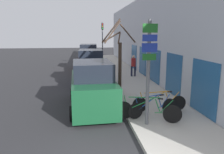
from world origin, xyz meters
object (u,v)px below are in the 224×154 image
object	(u,v)px
bicycle_0	(147,111)
parked_car_2	(89,58)
parked_car_1	(91,68)
bicycle_2	(159,103)
parked_car_0	(92,87)
pedestrian_near	(133,64)
bicycle_1	(153,107)
traffic_light	(102,38)
street_tree	(119,59)
signpost	(148,69)

from	to	relation	value
bicycle_0	parked_car_2	xyz separation A→B (m)	(-1.80, 13.79, 0.55)
parked_car_1	parked_car_2	world-z (taller)	parked_car_2
bicycle_2	parked_car_0	xyz separation A→B (m)	(-2.85, 1.27, 0.49)
parked_car_1	pedestrian_near	xyz separation A→B (m)	(3.39, 1.13, 0.02)
parked_car_0	pedestrian_near	bearing A→B (deg)	60.16
bicycle_1	parked_car_1	world-z (taller)	parked_car_1
bicycle_2	parked_car_1	distance (m)	7.41
bicycle_2	traffic_light	bearing A→B (deg)	4.99
street_tree	traffic_light	world-z (taller)	traffic_light
parked_car_1	street_tree	world-z (taller)	street_tree
parked_car_0	pedestrian_near	distance (m)	7.65
signpost	parked_car_0	world-z (taller)	signpost
bicycle_1	street_tree	world-z (taller)	street_tree
parked_car_2	street_tree	distance (m)	9.97
bicycle_0	parked_car_1	bearing A→B (deg)	34.59
bicycle_0	parked_car_1	distance (m)	8.08
bicycle_0	pedestrian_near	size ratio (longest dim) A/B	1.46
bicycle_2	pedestrian_near	distance (m)	8.07
signpost	bicycle_1	size ratio (longest dim) A/B	1.74
bicycle_2	pedestrian_near	xyz separation A→B (m)	(0.73, 8.02, 0.56)
bicycle_1	traffic_light	world-z (taller)	traffic_light
bicycle_2	parked_car_0	distance (m)	3.16
parked_car_1	bicycle_1	bearing A→B (deg)	-70.68
street_tree	traffic_light	distance (m)	10.53
signpost	parked_car_0	size ratio (longest dim) A/B	0.80
bicycle_0	parked_car_1	xyz separation A→B (m)	(-1.83, 7.85, 0.52)
bicycle_0	street_tree	bearing A→B (deg)	28.16
parked_car_1	traffic_light	xyz separation A→B (m)	(1.45, 6.60, 1.94)
bicycle_2	street_tree	bearing A→B (deg)	23.24
bicycle_2	pedestrian_near	world-z (taller)	pedestrian_near
bicycle_2	parked_car_1	xyz separation A→B (m)	(-2.66, 6.89, 0.55)
parked_car_0	street_tree	bearing A→B (deg)	46.28
parked_car_2	traffic_light	distance (m)	2.48
parked_car_0	street_tree	world-z (taller)	street_tree
bicycle_0	parked_car_0	xyz separation A→B (m)	(-2.02, 2.23, 0.47)
signpost	bicycle_2	distance (m)	2.33
bicycle_1	street_tree	bearing A→B (deg)	-0.67
bicycle_0	street_tree	size ratio (longest dim) A/B	0.58
parked_car_2	street_tree	bearing A→B (deg)	-78.87
signpost	parked_car_2	distance (m)	14.24
parked_car_1	traffic_light	world-z (taller)	traffic_light
parked_car_1	street_tree	bearing A→B (deg)	-67.90
parked_car_1	signpost	bearing A→B (deg)	-75.36
signpost	parked_car_1	bearing A→B (deg)	101.87
pedestrian_near	traffic_light	bearing A→B (deg)	101.82
parked_car_0	parked_car_2	distance (m)	11.57
parked_car_0	parked_car_1	distance (m)	5.63
signpost	parked_car_1	size ratio (longest dim) A/B	0.88
bicycle_0	traffic_light	world-z (taller)	traffic_light
bicycle_1	pedestrian_near	world-z (taller)	pedestrian_near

